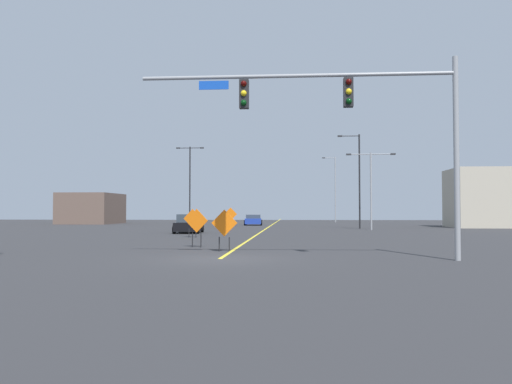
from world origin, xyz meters
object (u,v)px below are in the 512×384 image
object	(u,v)px
street_lamp_near_right	(334,187)
street_lamp_far_right	(358,177)
construction_sign_left_shoulder	(197,223)
construction_sign_right_lane	(224,225)
construction_sign_left_lane	(193,220)
car_blue_distant	(253,220)
traffic_signal_assembly	(351,111)
car_black_passing	(189,224)
street_lamp_far_left	(371,183)
street_lamp_near_left	(190,180)
construction_sign_right_shoulder	(231,215)

from	to	relation	value
street_lamp_near_right	street_lamp_far_right	bearing A→B (deg)	-89.69
street_lamp_far_right	construction_sign_left_shoulder	distance (m)	28.93
construction_sign_right_lane	construction_sign_left_lane	xyz separation A→B (m)	(-3.63, 11.32, 0.03)
construction_sign_right_lane	car_blue_distant	xyz separation A→B (m)	(-1.89, 40.02, -0.53)
traffic_signal_assembly	car_black_passing	bearing A→B (deg)	115.62
traffic_signal_assembly	street_lamp_far_right	distance (m)	32.58
street_lamp_near_right	street_lamp_far_left	distance (m)	30.80
construction_sign_left_shoulder	street_lamp_near_left	bearing A→B (deg)	102.02
construction_sign_right_lane	construction_sign_left_lane	distance (m)	11.89
traffic_signal_assembly	construction_sign_right_lane	size ratio (longest dim) A/B	6.36
street_lamp_far_right	car_black_passing	size ratio (longest dim) A/B	2.32
street_lamp_far_right	street_lamp_far_left	distance (m)	3.65
street_lamp_near_left	car_black_passing	distance (m)	21.80
construction_sign_left_shoulder	construction_sign_right_lane	bearing A→B (deg)	-54.83
street_lamp_near_right	street_lamp_far_right	world-z (taller)	street_lamp_near_right
street_lamp_far_right	car_blue_distant	xyz separation A→B (m)	(-11.14, 11.17, -4.47)
traffic_signal_assembly	street_lamp_far_right	world-z (taller)	street_lamp_far_right
street_lamp_far_left	construction_sign_right_lane	distance (m)	27.44
street_lamp_far_left	construction_sign_left_lane	distance (m)	19.81
street_lamp_far_left	construction_sign_left_shoulder	distance (m)	25.99
construction_sign_right_lane	construction_sign_left_shoulder	world-z (taller)	construction_sign_left_shoulder
street_lamp_far_right	construction_sign_right_shoulder	world-z (taller)	street_lamp_far_right
car_blue_distant	construction_sign_right_shoulder	bearing A→B (deg)	-102.95
construction_sign_right_shoulder	street_lamp_near_left	bearing A→B (deg)	130.60
traffic_signal_assembly	construction_sign_right_shoulder	world-z (taller)	traffic_signal_assembly
construction_sign_right_shoulder	car_black_passing	world-z (taller)	construction_sign_right_shoulder
construction_sign_right_lane	car_blue_distant	world-z (taller)	construction_sign_right_lane
street_lamp_near_right	street_lamp_near_left	distance (m)	25.32
construction_sign_right_shoulder	construction_sign_left_lane	xyz separation A→B (m)	(0.06, -20.86, -0.14)
car_blue_distant	construction_sign_right_lane	bearing A→B (deg)	-87.30
street_lamp_far_right	construction_sign_right_shoulder	distance (m)	13.88
traffic_signal_assembly	car_blue_distant	world-z (taller)	traffic_signal_assembly
street_lamp_near_right	construction_sign_left_lane	distance (m)	46.77
street_lamp_far_right	construction_sign_right_lane	world-z (taller)	street_lamp_far_right
traffic_signal_assembly	car_blue_distant	xyz separation A→B (m)	(-6.94, 43.48, -4.74)
street_lamp_near_right	traffic_signal_assembly	bearing A→B (deg)	-93.89
street_lamp_far_right	construction_sign_right_lane	size ratio (longest dim) A/B	5.13
construction_sign_right_shoulder	construction_sign_left_shoulder	size ratio (longest dim) A/B	1.13
street_lamp_far_left	car_black_passing	bearing A→B (deg)	-154.22
street_lamp_far_right	street_lamp_far_left	xyz separation A→B (m)	(0.74, -3.49, -0.76)
construction_sign_right_lane	street_lamp_far_left	bearing A→B (deg)	68.50
construction_sign_right_shoulder	construction_sign_right_lane	bearing A→B (deg)	-83.46
street_lamp_near_left	construction_sign_right_lane	bearing A→B (deg)	-76.38
street_lamp_near_right	car_blue_distant	bearing A→B (deg)	-124.30
street_lamp_near_right	construction_sign_right_lane	xyz separation A→B (m)	(-9.10, -56.13, -4.25)
street_lamp_far_left	construction_sign_right_shoulder	distance (m)	15.58
construction_sign_right_lane	construction_sign_right_shoulder	size ratio (longest dim) A/B	0.87
street_lamp_far_right	construction_sign_left_shoulder	size ratio (longest dim) A/B	5.02
traffic_signal_assembly	construction_sign_left_shoulder	size ratio (longest dim) A/B	6.22
street_lamp_far_left	construction_sign_right_lane	bearing A→B (deg)	-111.50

